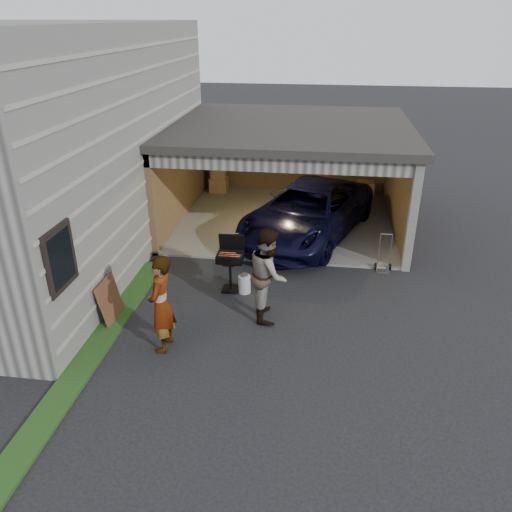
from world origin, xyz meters
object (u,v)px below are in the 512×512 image
at_px(man, 268,274).
at_px(hand_truck, 383,263).
at_px(minivan, 308,214).
at_px(bbq_grill, 230,259).
at_px(woman, 161,304).
at_px(propane_tank, 244,284).
at_px(plywood_panel, 110,300).

height_order(man, hand_truck, man).
bearing_deg(minivan, bbq_grill, -96.20).
distance_m(minivan, man, 4.20).
xyz_separation_m(minivan, bbq_grill, (-1.57, -3.17, 0.04)).
distance_m(woman, man, 2.24).
bearing_deg(man, minivan, -18.89).
bearing_deg(bbq_grill, propane_tank, -15.11).
xyz_separation_m(minivan, hand_truck, (1.94, -1.73, -0.53)).
bearing_deg(hand_truck, woman, -140.16).
height_order(minivan, hand_truck, minivan).
xyz_separation_m(plywood_panel, hand_truck, (5.69, 2.99, -0.26)).
bearing_deg(woman, minivan, 157.39).
bearing_deg(man, bbq_grill, 34.03).
height_order(woman, hand_truck, woman).
bearing_deg(plywood_panel, propane_tank, 30.33).
bearing_deg(propane_tank, woman, -117.09).
xyz_separation_m(man, propane_tank, (-0.63, 0.89, -0.76)).
distance_m(propane_tank, hand_truck, 3.53).
bearing_deg(hand_truck, bbq_grill, -159.00).
relative_size(plywood_panel, hand_truck, 0.94).
bearing_deg(woman, hand_truck, 131.96).
bearing_deg(woman, propane_tank, 153.84).
bearing_deg(bbq_grill, woman, -109.41).
bearing_deg(plywood_panel, woman, -29.95).
distance_m(plywood_panel, hand_truck, 6.44).
bearing_deg(propane_tank, hand_truck, 25.54).
xyz_separation_m(man, hand_truck, (2.55, 2.41, -0.78)).
bearing_deg(man, woman, 117.08).
relative_size(man, hand_truck, 2.00).
height_order(woman, man, man).
xyz_separation_m(minivan, woman, (-2.40, -5.51, 0.23)).
bearing_deg(propane_tank, minivan, 69.04).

